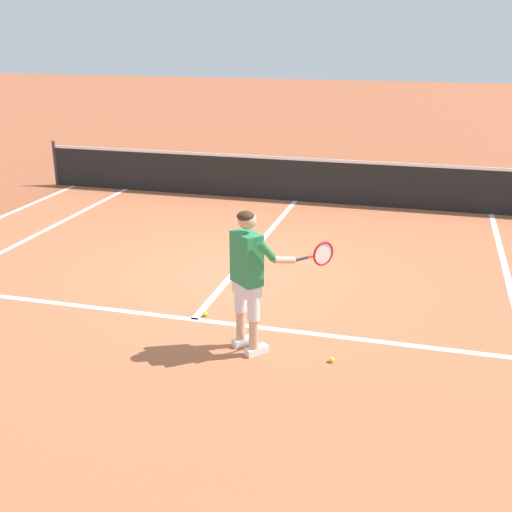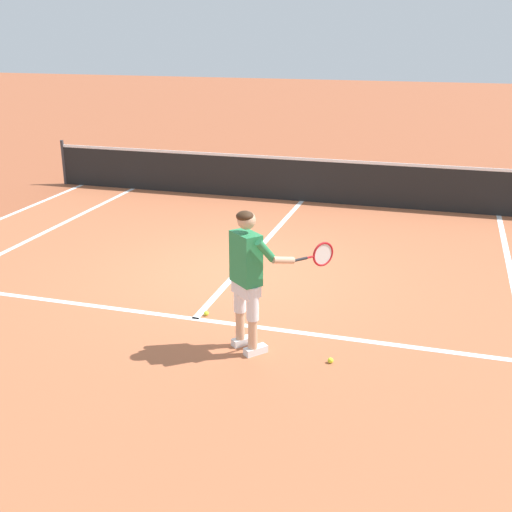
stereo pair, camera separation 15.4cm
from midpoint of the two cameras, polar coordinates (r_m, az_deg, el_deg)
ground_plane at (r=10.13m, az=-1.20°, el=-1.42°), size 80.00×80.00×0.00m
court_inner_surface at (r=9.53m, az=-2.45°, el=-2.81°), size 10.98×10.93×0.00m
line_service at (r=8.56m, az=-4.92°, el=-5.55°), size 8.23×0.10×0.01m
line_centre_service at (r=11.38m, az=0.91°, el=0.98°), size 0.10×6.40×0.01m
tennis_net at (r=14.25m, az=4.43°, el=6.78°), size 11.96×0.08×1.07m
tennis_player at (r=7.36m, az=-0.07°, el=-1.42°), size 1.13×0.79×1.71m
tennis_ball_near_feet at (r=8.64m, az=-3.91°, el=-5.08°), size 0.07×0.07×0.07m
tennis_ball_by_baseline at (r=7.52m, az=7.18°, el=-9.13°), size 0.07×0.07×0.07m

